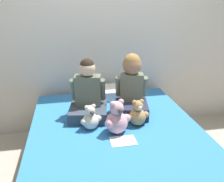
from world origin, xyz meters
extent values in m
plane|color=#B2A899|center=(0.00, 0.00, 0.00)|extent=(14.00, 14.00, 0.00)
cube|color=silver|center=(0.00, 1.01, 1.25)|extent=(8.00, 0.06, 2.50)
cube|color=#997F60|center=(0.00, 0.00, 0.13)|extent=(1.54, 1.86, 0.25)
cube|color=silver|center=(0.00, 0.00, 0.37)|extent=(1.51, 1.82, 0.22)
cube|color=#337FC6|center=(0.00, 0.00, 0.49)|extent=(1.53, 1.84, 0.03)
cube|color=#384251|center=(-0.23, 0.26, 0.56)|extent=(0.41, 0.41, 0.11)
cube|color=#5B6656|center=(-0.22, 0.32, 0.77)|extent=(0.26, 0.17, 0.30)
sphere|color=beige|center=(-0.22, 0.32, 0.99)|extent=(0.15, 0.15, 0.15)
sphere|color=#2D2319|center=(-0.22, 0.32, 1.02)|extent=(0.14, 0.14, 0.14)
cylinder|color=#5B6656|center=(-0.35, 0.34, 0.78)|extent=(0.08, 0.14, 0.24)
cylinder|color=#5B6656|center=(-0.08, 0.30, 0.78)|extent=(0.08, 0.14, 0.24)
cube|color=#282D47|center=(0.20, 0.26, 0.57)|extent=(0.38, 0.43, 0.13)
cube|color=slate|center=(0.22, 0.32, 0.78)|extent=(0.25, 0.16, 0.28)
sphere|color=#9E7051|center=(0.22, 0.32, 1.00)|extent=(0.19, 0.19, 0.19)
sphere|color=#A37A42|center=(0.22, 0.32, 1.03)|extent=(0.16, 0.16, 0.16)
cylinder|color=slate|center=(0.09, 0.34, 0.78)|extent=(0.08, 0.14, 0.23)
cylinder|color=slate|center=(0.34, 0.29, 0.78)|extent=(0.08, 0.14, 0.23)
sphere|color=silver|center=(-0.23, 0.04, 0.58)|extent=(0.15, 0.15, 0.15)
sphere|color=silver|center=(-0.23, 0.04, 0.69)|extent=(0.09, 0.09, 0.09)
sphere|color=#4C4742|center=(-0.21, 0.01, 0.68)|extent=(0.04, 0.04, 0.04)
sphere|color=silver|center=(-0.26, 0.03, 0.72)|extent=(0.04, 0.04, 0.04)
sphere|color=silver|center=(-0.19, 0.05, 0.72)|extent=(0.04, 0.04, 0.04)
sphere|color=silver|center=(-0.29, 0.01, 0.60)|extent=(0.06, 0.06, 0.06)
sphere|color=silver|center=(-0.15, 0.05, 0.60)|extent=(0.06, 0.06, 0.06)
sphere|color=tan|center=(0.20, 0.04, 0.59)|extent=(0.16, 0.16, 0.16)
sphere|color=tan|center=(0.20, 0.04, 0.70)|extent=(0.10, 0.10, 0.10)
sphere|color=white|center=(0.21, 0.00, 0.70)|extent=(0.04, 0.04, 0.04)
sphere|color=tan|center=(0.17, 0.03, 0.74)|extent=(0.04, 0.04, 0.04)
sphere|color=tan|center=(0.24, 0.04, 0.74)|extent=(0.04, 0.04, 0.04)
sphere|color=tan|center=(0.13, 0.01, 0.61)|extent=(0.06, 0.06, 0.06)
sphere|color=tan|center=(0.28, 0.03, 0.61)|extent=(0.06, 0.06, 0.06)
sphere|color=#DBA3B2|center=(-0.01, -0.06, 0.60)|extent=(0.19, 0.19, 0.19)
sphere|color=#DBA3B2|center=(-0.01, -0.06, 0.74)|extent=(0.12, 0.12, 0.12)
sphere|color=#4C4742|center=(0.01, -0.11, 0.74)|extent=(0.05, 0.05, 0.05)
sphere|color=#DBA3B2|center=(-0.05, -0.08, 0.79)|extent=(0.05, 0.05, 0.05)
sphere|color=#DBA3B2|center=(0.03, -0.05, 0.79)|extent=(0.05, 0.05, 0.05)
sphere|color=#DBA3B2|center=(-0.09, -0.12, 0.63)|extent=(0.07, 0.07, 0.07)
sphere|color=#DBA3B2|center=(0.08, -0.04, 0.63)|extent=(0.07, 0.07, 0.07)
cube|color=white|center=(0.00, 0.74, 0.56)|extent=(0.46, 0.32, 0.11)
cube|color=white|center=(0.02, -0.21, 0.51)|extent=(0.21, 0.15, 0.00)
camera|label=1|loc=(-0.37, -1.82, 1.60)|focal=38.00mm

